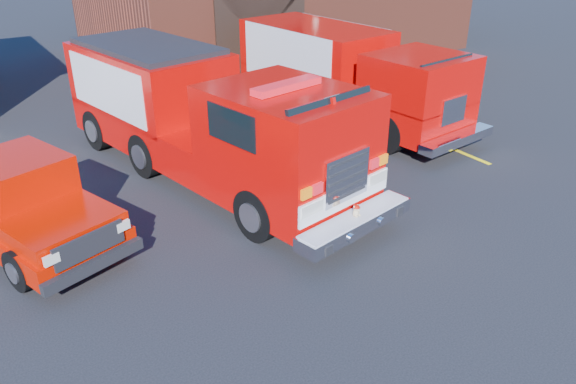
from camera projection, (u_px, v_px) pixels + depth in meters
ground at (255, 228)px, 11.23m from camera, size 100.00×100.00×0.00m
parking_stripe_near at (445, 146)px, 15.15m from camera, size 0.12×3.00×0.01m
parking_stripe_mid at (372, 115)px, 17.40m from camera, size 0.12×3.00×0.01m
parking_stripe_far at (316, 92)px, 19.65m from camera, size 0.12×3.00×0.01m
fire_engine at (203, 117)px, 12.84m from camera, size 4.19×9.47×2.82m
pickup_truck at (12, 199)px, 10.58m from camera, size 3.38×5.53×1.71m
secondary_truck at (345, 72)px, 16.57m from camera, size 3.31×8.20×2.59m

